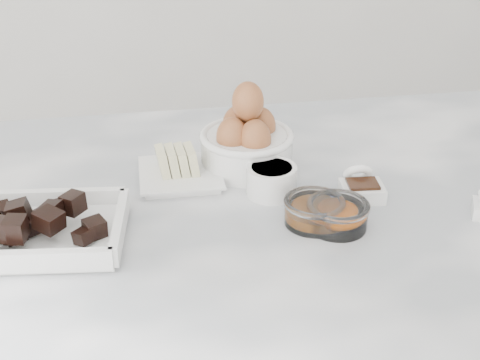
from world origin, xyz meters
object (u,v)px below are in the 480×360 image
Objects in this scene: butter_plate at (179,169)px; chocolate_dish at (42,226)px; egg_bowl at (247,140)px; honey_bowl at (314,211)px; vanilla_spoon at (361,186)px; sugar_ramekin at (271,179)px; zest_bowl at (338,214)px.

chocolate_dish is at bearing -143.84° from butter_plate.
butter_plate is at bearing -166.98° from egg_bowl.
butter_plate is (0.19, 0.14, -0.00)m from chocolate_dish.
butter_plate is at bearing 137.92° from honey_bowl.
honey_bowl is at bearing -144.96° from vanilla_spoon.
vanilla_spoon reaches higher than honey_bowl.
zest_bowl is (0.07, -0.10, -0.00)m from sugar_ramekin.
vanilla_spoon is at bearing 5.77° from chocolate_dish.
egg_bowl reaches higher than chocolate_dish.
egg_bowl is at bearing 141.48° from vanilla_spoon.
chocolate_dish is 2.93× the size of vanilla_spoon.
honey_bowl is at bearing -65.42° from sugar_ramekin.
chocolate_dish is 0.24m from butter_plate.
sugar_ramekin is 0.86× the size of zest_bowl.
chocolate_dish reaches higher than sugar_ramekin.
butter_plate is 1.62× the size of vanilla_spoon.
chocolate_dish is at bearing -167.15° from sugar_ramekin.
honey_bowl is at bearing 152.70° from zest_bowl.
sugar_ramekin is 0.50× the size of egg_bowl.
butter_plate is at bearing 139.73° from zest_bowl.
honey_bowl is at bearing -71.10° from egg_bowl.
butter_plate reaches higher than zest_bowl.
honey_bowl is (0.04, -0.09, -0.01)m from sugar_ramekin.
egg_bowl reaches higher than zest_bowl.
chocolate_dish is 0.34m from egg_bowl.
honey_bowl is at bearing -42.08° from butter_plate.
egg_bowl is (-0.02, 0.09, 0.02)m from sugar_ramekin.
butter_plate is 1.69× the size of sugar_ramekin.
butter_plate is 0.15m from sugar_ramekin.
vanilla_spoon is (0.15, -0.12, -0.03)m from egg_bowl.
butter_plate is 1.46× the size of zest_bowl.
vanilla_spoon is (0.13, -0.03, -0.01)m from sugar_ramekin.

